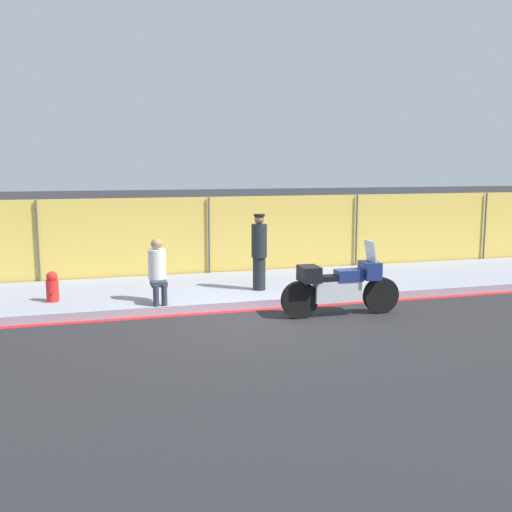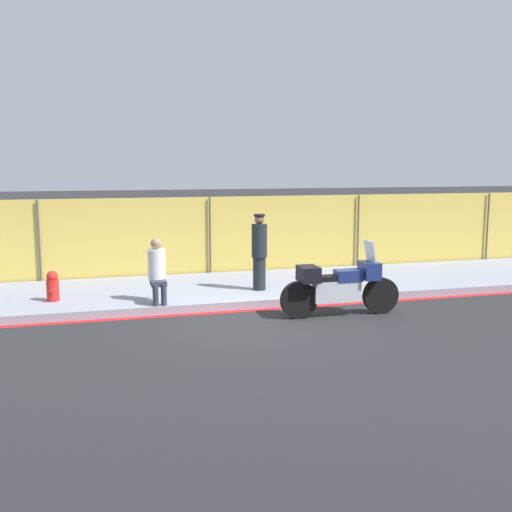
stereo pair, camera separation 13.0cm
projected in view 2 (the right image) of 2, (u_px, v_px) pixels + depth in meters
The scene contains 8 objects.
ground_plane at pixel (257, 322), 11.19m from camera, with size 120.00×120.00×0.00m, color #262628.
sidewalk at pixel (225, 289), 13.79m from camera, with size 30.61×3.44×0.17m.
curb_paint_stripe at pixel (245, 311), 12.08m from camera, with size 30.61×0.18×0.01m.
storefront_fence at pixel (209, 238), 15.37m from camera, with size 29.08×0.17×2.11m.
motorcycle at pixel (340, 286), 11.60m from camera, with size 2.41×0.55×1.46m.
officer_standing at pixel (259, 251), 13.17m from camera, with size 0.34×0.34×1.68m.
person_seated_on_curb at pixel (157, 267), 12.02m from camera, with size 0.36×0.66×1.29m.
fire_hydrant at pixel (53, 286), 12.16m from camera, with size 0.25×0.31×0.62m.
Camera 2 is at (-2.94, -10.47, 2.92)m, focal length 42.00 mm.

